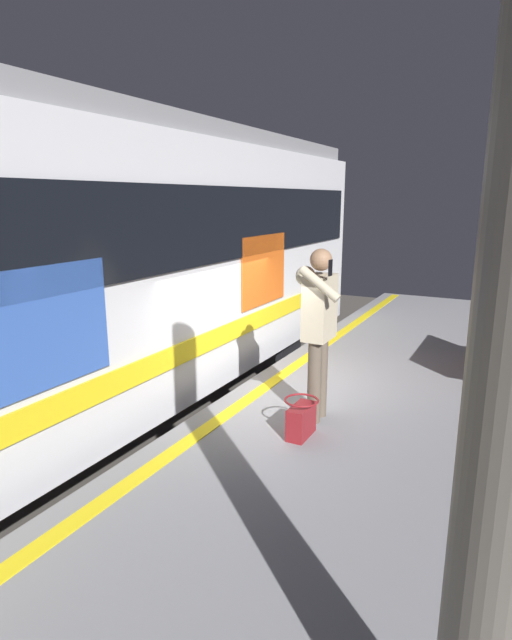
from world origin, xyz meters
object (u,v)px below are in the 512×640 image
(train_carriage, at_px, (84,260))
(handbag, at_px, (301,419))
(passenger, at_px, (319,321))
(bench, at_px, (508,341))

(train_carriage, bearing_deg, handbag, 84.00)
(passenger, bearing_deg, handbag, 2.98)
(passenger, xyz_separation_m, handbag, (0.46, 0.02, -0.87))
(train_carriage, xyz_separation_m, passenger, (-0.14, 3.05, -0.46))
(train_carriage, height_order, handbag, train_carriage)
(handbag, bearing_deg, passenger, -177.02)
(train_carriage, relative_size, passenger, 6.12)
(train_carriage, distance_m, passenger, 3.08)
(handbag, distance_m, bench, 3.25)
(bench, bearing_deg, handbag, -31.16)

